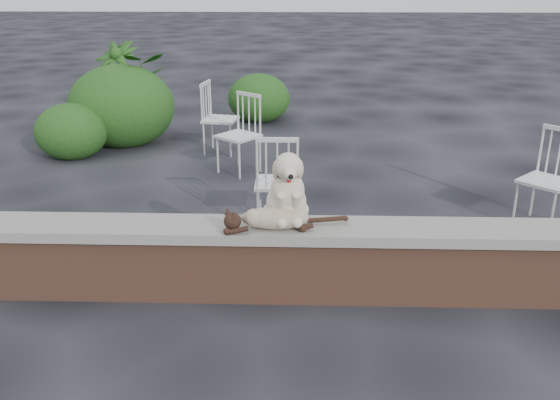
{
  "coord_description": "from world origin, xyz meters",
  "views": [
    {
      "loc": [
        0.07,
        -4.06,
        2.35
      ],
      "look_at": [
        -0.06,
        0.2,
        0.7
      ],
      "focal_mm": 38.92,
      "sensor_mm": 36.0,
      "label": 1
    }
  ],
  "objects_px": {
    "chair_c": "(278,181)",
    "potted_plant_a": "(128,94)",
    "dog": "(286,185)",
    "cat": "(275,217)",
    "chair_e": "(220,118)",
    "chair_d": "(546,180)",
    "potted_plant_b": "(119,83)",
    "chair_b": "(238,135)"
  },
  "relations": [
    {
      "from": "dog",
      "to": "potted_plant_a",
      "type": "distance_m",
      "value": 5.07
    },
    {
      "from": "cat",
      "to": "potted_plant_a",
      "type": "bearing_deg",
      "value": 108.98
    },
    {
      "from": "dog",
      "to": "potted_plant_a",
      "type": "xyz_separation_m",
      "value": [
        -2.38,
        4.47,
        -0.25
      ]
    },
    {
      "from": "chair_d",
      "to": "potted_plant_b",
      "type": "relative_size",
      "value": 0.74
    },
    {
      "from": "chair_d",
      "to": "potted_plant_b",
      "type": "distance_m",
      "value": 6.49
    },
    {
      "from": "chair_e",
      "to": "chair_d",
      "type": "height_order",
      "value": "same"
    },
    {
      "from": "cat",
      "to": "chair_e",
      "type": "bearing_deg",
      "value": 95.35
    },
    {
      "from": "dog",
      "to": "chair_d",
      "type": "distance_m",
      "value": 2.78
    },
    {
      "from": "dog",
      "to": "chair_b",
      "type": "height_order",
      "value": "dog"
    },
    {
      "from": "chair_b",
      "to": "cat",
      "type": "bearing_deg",
      "value": -41.33
    },
    {
      "from": "dog",
      "to": "potted_plant_a",
      "type": "height_order",
      "value": "potted_plant_a"
    },
    {
      "from": "potted_plant_b",
      "to": "chair_d",
      "type": "bearing_deg",
      "value": -37.4
    },
    {
      "from": "dog",
      "to": "cat",
      "type": "distance_m",
      "value": 0.26
    },
    {
      "from": "chair_c",
      "to": "chair_e",
      "type": "relative_size",
      "value": 1.0
    },
    {
      "from": "cat",
      "to": "potted_plant_b",
      "type": "distance_m",
      "value": 6.03
    },
    {
      "from": "dog",
      "to": "chair_c",
      "type": "distance_m",
      "value": 1.26
    },
    {
      "from": "chair_c",
      "to": "chair_e",
      "type": "xyz_separation_m",
      "value": [
        -0.84,
        2.47,
        0.0
      ]
    },
    {
      "from": "dog",
      "to": "potted_plant_a",
      "type": "bearing_deg",
      "value": 110.55
    },
    {
      "from": "potted_plant_a",
      "to": "cat",
      "type": "bearing_deg",
      "value": -63.55
    },
    {
      "from": "dog",
      "to": "chair_c",
      "type": "height_order",
      "value": "dog"
    },
    {
      "from": "chair_d",
      "to": "potted_plant_b",
      "type": "height_order",
      "value": "potted_plant_b"
    },
    {
      "from": "chair_b",
      "to": "potted_plant_b",
      "type": "height_order",
      "value": "potted_plant_b"
    },
    {
      "from": "chair_e",
      "to": "potted_plant_b",
      "type": "relative_size",
      "value": 0.74
    },
    {
      "from": "dog",
      "to": "cat",
      "type": "bearing_deg",
      "value": -125.54
    },
    {
      "from": "chair_e",
      "to": "chair_b",
      "type": "bearing_deg",
      "value": -148.85
    },
    {
      "from": "chair_c",
      "to": "potted_plant_a",
      "type": "relative_size",
      "value": 0.77
    },
    {
      "from": "chair_e",
      "to": "potted_plant_b",
      "type": "xyz_separation_m",
      "value": [
        -1.79,
        1.59,
        0.16
      ]
    },
    {
      "from": "potted_plant_a",
      "to": "chair_c",
      "type": "bearing_deg",
      "value": -55.21
    },
    {
      "from": "chair_b",
      "to": "potted_plant_b",
      "type": "relative_size",
      "value": 0.74
    },
    {
      "from": "chair_c",
      "to": "chair_d",
      "type": "distance_m",
      "value": 2.53
    },
    {
      "from": "chair_e",
      "to": "chair_d",
      "type": "xyz_separation_m",
      "value": [
        3.37,
        -2.35,
        0.0
      ]
    },
    {
      "from": "dog",
      "to": "chair_c",
      "type": "xyz_separation_m",
      "value": [
        -0.1,
        1.2,
        -0.39
      ]
    },
    {
      "from": "chair_e",
      "to": "cat",
      "type": "bearing_deg",
      "value": -157.08
    },
    {
      "from": "chair_e",
      "to": "chair_b",
      "type": "distance_m",
      "value": 0.88
    },
    {
      "from": "potted_plant_a",
      "to": "chair_b",
      "type": "bearing_deg",
      "value": -42.95
    },
    {
      "from": "dog",
      "to": "chair_d",
      "type": "relative_size",
      "value": 0.61
    },
    {
      "from": "chair_c",
      "to": "potted_plant_b",
      "type": "relative_size",
      "value": 0.74
    },
    {
      "from": "chair_d",
      "to": "chair_e",
      "type": "bearing_deg",
      "value": -169.39
    },
    {
      "from": "cat",
      "to": "potted_plant_a",
      "type": "xyz_separation_m",
      "value": [
        -2.3,
        4.62,
        -0.06
      ]
    },
    {
      "from": "dog",
      "to": "chair_e",
      "type": "height_order",
      "value": "dog"
    },
    {
      "from": "chair_b",
      "to": "potted_plant_a",
      "type": "distance_m",
      "value": 2.39
    },
    {
      "from": "potted_plant_b",
      "to": "chair_b",
      "type": "bearing_deg",
      "value": -48.95
    }
  ]
}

